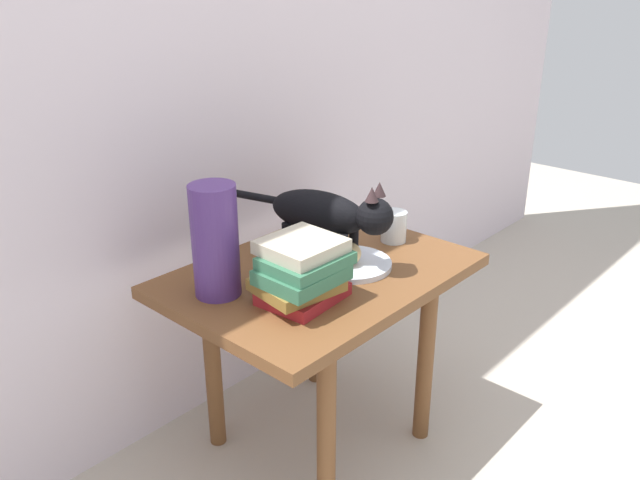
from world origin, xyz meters
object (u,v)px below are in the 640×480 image
object	(u,v)px
bread_roll	(349,254)
green_vase	(215,241)
book_stack	(302,272)
candle_jar	(394,228)
cat	(329,214)
plate	(350,264)
side_table	(320,297)

from	to	relation	value
bread_roll	green_vase	distance (m)	0.35
book_stack	candle_jar	distance (m)	0.43
bread_roll	green_vase	bearing A→B (deg)	156.36
cat	book_stack	xyz separation A→B (m)	(-0.19, -0.09, -0.06)
plate	bread_roll	distance (m)	0.03
book_stack	green_vase	distance (m)	0.21
plate	cat	world-z (taller)	cat
plate	cat	size ratio (longest dim) A/B	0.44
bread_roll	candle_jar	world-z (taller)	candle_jar
side_table	cat	xyz separation A→B (m)	(0.04, 0.01, 0.21)
cat	book_stack	world-z (taller)	cat
cat	book_stack	bearing A→B (deg)	-154.78
bread_roll	candle_jar	bearing A→B (deg)	5.62
cat	candle_jar	xyz separation A→B (m)	(0.23, -0.03, -0.09)
book_stack	green_vase	xyz separation A→B (m)	(-0.10, 0.17, 0.06)
book_stack	side_table	bearing A→B (deg)	28.52
green_vase	plate	bearing A→B (deg)	-22.71
cat	bread_roll	bearing A→B (deg)	-76.80
cat	green_vase	bearing A→B (deg)	165.04
side_table	bread_roll	bearing A→B (deg)	-39.20
plate	green_vase	world-z (taller)	green_vase
plate	side_table	bearing A→B (deg)	146.04
cat	green_vase	distance (m)	0.30
cat	book_stack	distance (m)	0.22
candle_jar	bread_roll	bearing A→B (deg)	-174.38
cat	candle_jar	bearing A→B (deg)	-8.66
candle_jar	plate	bearing A→B (deg)	-174.80
bread_roll	book_stack	bearing A→B (deg)	-170.30
candle_jar	green_vase	bearing A→B (deg)	167.76
cat	green_vase	world-z (taller)	green_vase
bread_roll	cat	xyz separation A→B (m)	(-0.01, 0.06, 0.09)
plate	book_stack	size ratio (longest dim) A/B	1.00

